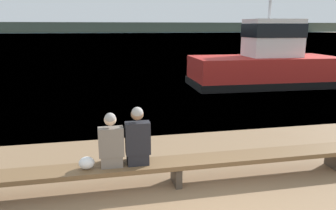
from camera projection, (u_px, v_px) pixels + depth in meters
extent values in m
plane|color=#5684A3|center=(101.00, 35.00, 123.17)|extent=(240.00, 240.00, 0.00)
cube|color=#424738|center=(100.00, 27.00, 170.21)|extent=(600.00, 12.00, 5.10)
cube|color=brown|center=(176.00, 163.00, 6.16)|extent=(7.48, 0.56, 0.09)
cube|color=#42382D|center=(334.00, 160.00, 6.91)|extent=(0.12, 0.48, 0.38)
cube|color=#42382D|center=(176.00, 174.00, 6.22)|extent=(0.12, 0.48, 0.38)
cube|color=#70665B|center=(112.00, 159.00, 5.96)|extent=(0.38, 0.40, 0.21)
cube|color=#70665B|center=(111.00, 142.00, 5.78)|extent=(0.44, 0.22, 0.52)
sphere|color=beige|center=(110.00, 120.00, 5.69)|extent=(0.21, 0.21, 0.21)
sphere|color=gray|center=(110.00, 118.00, 5.66)|extent=(0.20, 0.20, 0.20)
cube|color=black|center=(138.00, 157.00, 6.06)|extent=(0.38, 0.40, 0.21)
cube|color=black|center=(138.00, 138.00, 5.87)|extent=(0.44, 0.22, 0.59)
sphere|color=#846047|center=(137.00, 114.00, 5.76)|extent=(0.22, 0.22, 0.22)
sphere|color=gray|center=(137.00, 113.00, 5.74)|extent=(0.21, 0.21, 0.21)
ellipsoid|color=white|center=(87.00, 163.00, 5.77)|extent=(0.28, 0.22, 0.22)
cube|color=red|center=(263.00, 71.00, 16.57)|extent=(7.33, 3.29, 1.46)
cube|color=black|center=(263.00, 82.00, 16.70)|extent=(7.48, 3.42, 0.35)
cube|color=silver|center=(273.00, 38.00, 16.25)|extent=(2.59, 1.92, 1.83)
cube|color=black|center=(273.00, 30.00, 16.16)|extent=(2.64, 1.98, 0.66)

